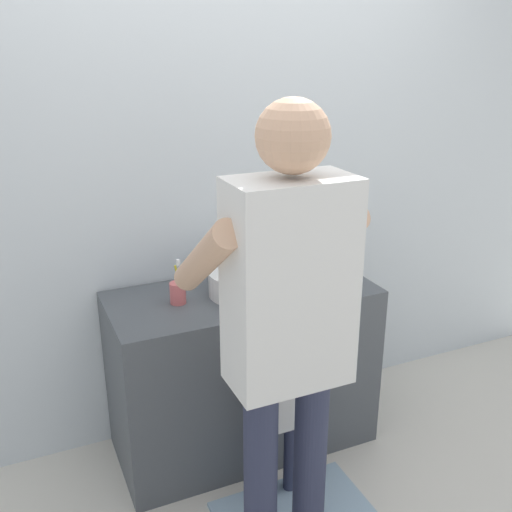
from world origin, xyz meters
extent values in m
plane|color=silver|center=(0.00, 0.00, 0.00)|extent=(14.00, 14.00, 0.00)
cube|color=silver|center=(0.00, 0.62, 1.35)|extent=(4.40, 0.08, 2.70)
cube|color=#4C5156|center=(0.00, 0.30, 0.41)|extent=(1.22, 0.54, 0.81)
cylinder|color=silver|center=(0.00, 0.28, 0.87)|extent=(0.32, 0.32, 0.11)
cylinder|color=beige|center=(0.00, 0.28, 0.87)|extent=(0.26, 0.26, 0.09)
cylinder|color=#B7BABF|center=(0.00, 0.49, 0.90)|extent=(0.03, 0.03, 0.18)
cylinder|color=#B7BABF|center=(0.00, 0.43, 0.98)|extent=(0.02, 0.12, 0.02)
cylinder|color=#B7BABF|center=(-0.07, 0.49, 0.84)|extent=(0.04, 0.04, 0.05)
cylinder|color=#B7BABF|center=(0.07, 0.49, 0.84)|extent=(0.04, 0.04, 0.05)
cylinder|color=#D86666|center=(-0.30, 0.31, 0.86)|extent=(0.07, 0.07, 0.09)
cylinder|color=yellow|center=(-0.30, 0.29, 0.91)|extent=(0.04, 0.02, 0.17)
cube|color=white|center=(-0.30, 0.29, 1.01)|extent=(0.01, 0.02, 0.02)
cylinder|color=#66B2D1|center=(0.33, 0.36, 0.88)|extent=(0.06, 0.06, 0.13)
cylinder|color=#2D2D2D|center=(0.33, 0.36, 0.96)|extent=(0.02, 0.02, 0.03)
cylinder|color=#2D334C|center=(-0.05, -0.11, 0.18)|extent=(0.06, 0.06, 0.36)
cylinder|color=#2D334C|center=(0.05, -0.11, 0.18)|extent=(0.06, 0.06, 0.36)
cube|color=white|center=(0.00, -0.11, 0.52)|extent=(0.18, 0.10, 0.32)
sphere|color=#A87A5B|center=(0.00, -0.11, 0.74)|extent=(0.10, 0.10, 0.10)
cylinder|color=#A87A5B|center=(-0.10, -0.03, 0.55)|extent=(0.04, 0.22, 0.17)
cylinder|color=#A87A5B|center=(0.10, -0.03, 0.55)|extent=(0.04, 0.22, 0.17)
cylinder|color=#2D334C|center=(-0.24, -0.42, 0.40)|extent=(0.12, 0.12, 0.80)
cylinder|color=#2D334C|center=(-0.04, -0.42, 0.40)|extent=(0.12, 0.12, 0.80)
cube|color=white|center=(-0.14, -0.42, 1.15)|extent=(0.40, 0.23, 0.70)
sphere|color=#D8A884|center=(-0.14, -0.42, 1.63)|extent=(0.23, 0.23, 0.23)
cylinder|color=#D8A884|center=(-0.36, -0.24, 1.21)|extent=(0.10, 0.49, 0.38)
cylinder|color=#D8A884|center=(0.08, -0.24, 1.21)|extent=(0.10, 0.49, 0.38)
cylinder|color=green|center=(0.08, -0.06, 1.03)|extent=(0.01, 0.14, 0.03)
cube|color=white|center=(0.08, 0.02, 1.04)|extent=(0.01, 0.02, 0.02)
camera|label=1|loc=(-0.94, -1.96, 1.89)|focal=41.15mm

